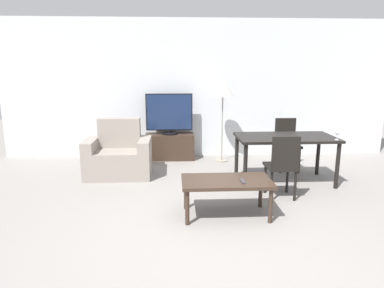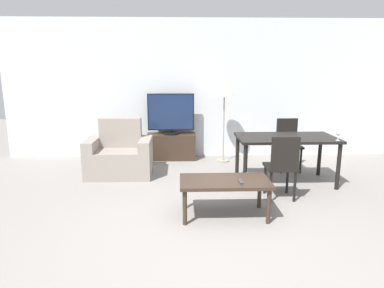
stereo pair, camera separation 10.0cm
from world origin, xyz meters
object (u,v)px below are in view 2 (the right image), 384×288
object	(u,v)px
tv_stand	(171,146)
dining_table	(286,142)
dining_chair_far	(288,141)
remote_primary	(241,182)
coffee_table	(225,184)
wine_glass_left	(338,134)
armchair	(120,156)
dining_chair_near	(282,164)
floor_lamp	(224,90)
tv	(171,114)

from	to	relation	value
tv_stand	dining_table	world-z (taller)	dining_table
dining_chair_far	remote_primary	world-z (taller)	dining_chair_far
tv_stand	coffee_table	xyz separation A→B (m)	(0.71, -2.70, 0.15)
tv_stand	wine_glass_left	xyz separation A→B (m)	(2.46, -1.81, 0.59)
tv_stand	wine_glass_left	distance (m)	3.11
armchair	dining_chair_near	world-z (taller)	armchair
wine_glass_left	remote_primary	bearing A→B (deg)	-147.99
dining_chair_far	remote_primary	xyz separation A→B (m)	(-1.19, -2.02, -0.04)
tv_stand	floor_lamp	xyz separation A→B (m)	(1.00, -0.21, 1.11)
tv_stand	floor_lamp	size ratio (longest dim) A/B	0.60
tv_stand	coffee_table	size ratio (longest dim) A/B	0.88
armchair	coffee_table	size ratio (longest dim) A/B	0.99
coffee_table	dining_table	distance (m)	1.65
coffee_table	dining_chair_far	xyz separation A→B (m)	(1.36, 1.92, 0.10)
dining_chair_far	dining_chair_near	bearing A→B (deg)	-110.19
coffee_table	floor_lamp	xyz separation A→B (m)	(0.29, 2.49, 0.96)
remote_primary	wine_glass_left	size ratio (longest dim) A/B	1.03
dining_chair_near	armchair	bearing A→B (deg)	153.62
coffee_table	tv	bearing A→B (deg)	104.69
coffee_table	dining_table	xyz separation A→B (m)	(1.10, 1.21, 0.25)
dining_table	dining_chair_far	xyz separation A→B (m)	(0.26, 0.71, -0.15)
dining_table	wine_glass_left	bearing A→B (deg)	-25.81
armchair	remote_primary	size ratio (longest dim) A/B	7.06
floor_lamp	remote_primary	distance (m)	2.74
armchair	dining_chair_near	distance (m)	2.66
dining_chair_near	wine_glass_left	bearing A→B (deg)	23.31
tv	dining_chair_far	distance (m)	2.24
tv_stand	dining_chair_far	world-z (taller)	dining_chair_far
remote_primary	tv_stand	bearing A→B (deg)	107.51
tv	floor_lamp	world-z (taller)	floor_lamp
coffee_table	floor_lamp	size ratio (longest dim) A/B	0.69
dining_chair_far	remote_primary	size ratio (longest dim) A/B	5.97
coffee_table	remote_primary	xyz separation A→B (m)	(0.17, -0.09, 0.06)
dining_chair_far	dining_table	bearing A→B (deg)	-110.19
armchair	tv	size ratio (longest dim) A/B	1.18
dining_table	remote_primary	distance (m)	1.61
dining_chair_far	floor_lamp	bearing A→B (deg)	152.09
tv	wine_glass_left	size ratio (longest dim) A/B	6.14
tv	coffee_table	size ratio (longest dim) A/B	0.83
coffee_table	remote_primary	distance (m)	0.21
armchair	remote_primary	distance (m)	2.47
wine_glass_left	armchair	bearing A→B (deg)	166.61
tv_stand	tv	bearing A→B (deg)	-90.00
tv_stand	remote_primary	bearing A→B (deg)	-72.49
tv	remote_primary	size ratio (longest dim) A/B	5.98
dining_chair_near	floor_lamp	size ratio (longest dim) A/B	0.57
armchair	dining_table	bearing A→B (deg)	-10.04
dining_table	wine_glass_left	world-z (taller)	wine_glass_left
coffee_table	wine_glass_left	xyz separation A→B (m)	(1.75, 0.89, 0.43)
tv	remote_primary	distance (m)	2.96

